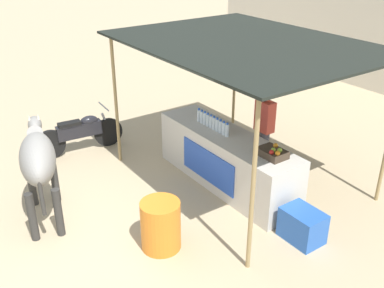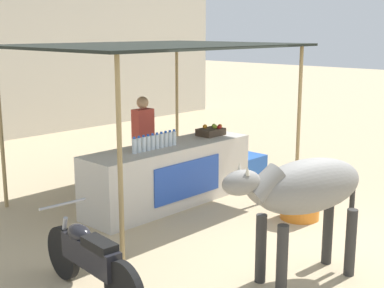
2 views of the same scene
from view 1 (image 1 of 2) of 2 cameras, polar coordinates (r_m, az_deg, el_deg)
ground_plane at (r=7.15m, az=-9.81°, el=-10.10°), size 60.00×60.00×0.00m
stall_counter at (r=7.89m, az=4.36°, el=-1.97°), size 3.00×0.82×0.96m
stall_awning at (r=7.39m, az=6.73°, el=12.07°), size 4.20×3.20×2.51m
water_bottle_row at (r=7.85m, az=2.62°, el=2.75°), size 0.88×0.07×0.25m
fruit_crate at (r=7.00m, az=10.19°, el=-1.09°), size 0.44×0.32×0.18m
vendor_behind_counter at (r=8.11m, az=9.08°, el=1.48°), size 0.34×0.22×1.65m
cooler_box at (r=6.82m, az=13.83°, el=-10.01°), size 0.60×0.44×0.48m
water_barrel at (r=6.43m, az=-4.00°, el=-10.25°), size 0.57×0.57×0.74m
cow at (r=7.09m, az=-18.98°, el=-1.77°), size 1.84×0.90×1.44m
motorcycle_parked at (r=9.31m, az=-13.97°, el=1.47°), size 0.55×1.80×0.90m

